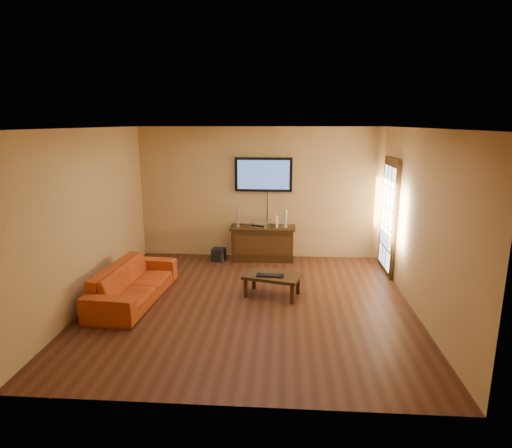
# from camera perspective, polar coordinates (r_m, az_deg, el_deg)

# --- Properties ---
(ground_plane) EXTENTS (5.00, 5.00, 0.00)m
(ground_plane) POSITION_cam_1_polar(r_m,az_deg,el_deg) (6.84, -0.79, -10.57)
(ground_plane) COLOR #3B1D10
(ground_plane) RESTS_ON ground
(room_walls) EXTENTS (5.00, 5.00, 5.00)m
(room_walls) POSITION_cam_1_polar(r_m,az_deg,el_deg) (6.96, -0.41, 4.38)
(room_walls) COLOR tan
(room_walls) RESTS_ON ground
(french_door) EXTENTS (0.07, 1.02, 2.22)m
(french_door) POSITION_cam_1_polar(r_m,az_deg,el_deg) (8.34, 17.27, 0.83)
(french_door) COLOR black
(french_door) RESTS_ON ground
(media_console) EXTENTS (1.32, 0.50, 0.70)m
(media_console) POSITION_cam_1_polar(r_m,az_deg,el_deg) (8.82, 0.89, -2.56)
(media_console) COLOR black
(media_console) RESTS_ON ground
(television) EXTENTS (1.17, 0.08, 0.69)m
(television) POSITION_cam_1_polar(r_m,az_deg,el_deg) (8.75, 1.00, 6.61)
(television) COLOR black
(television) RESTS_ON ground
(coffee_table) EXTENTS (1.00, 0.74, 0.37)m
(coffee_table) POSITION_cam_1_polar(r_m,az_deg,el_deg) (7.02, 2.18, -7.16)
(coffee_table) COLOR black
(coffee_table) RESTS_ON ground
(sofa) EXTENTS (0.72, 2.04, 0.78)m
(sofa) POSITION_cam_1_polar(r_m,az_deg,el_deg) (7.11, -16.05, -6.79)
(sofa) COLOR #AE3F13
(sofa) RESTS_ON ground
(speaker_left) EXTENTS (0.10, 0.10, 0.35)m
(speaker_left) POSITION_cam_1_polar(r_m,az_deg,el_deg) (8.71, -2.44, 0.66)
(speaker_left) COLOR silver
(speaker_left) RESTS_ON media_console
(speaker_right) EXTENTS (0.10, 0.10, 0.37)m
(speaker_right) POSITION_cam_1_polar(r_m,az_deg,el_deg) (8.67, 3.93, 0.65)
(speaker_right) COLOR silver
(speaker_right) RESTS_ON media_console
(av_receiver) EXTENTS (0.41, 0.36, 0.08)m
(av_receiver) POSITION_cam_1_polar(r_m,az_deg,el_deg) (8.74, 0.58, -0.10)
(av_receiver) COLOR silver
(av_receiver) RESTS_ON media_console
(game_console) EXTENTS (0.05, 0.17, 0.23)m
(game_console) POSITION_cam_1_polar(r_m,az_deg,el_deg) (8.67, 2.83, 0.29)
(game_console) COLOR white
(game_console) RESTS_ON media_console
(subwoofer) EXTENTS (0.28, 0.28, 0.25)m
(subwoofer) POSITION_cam_1_polar(r_m,az_deg,el_deg) (8.86, -5.00, -4.07)
(subwoofer) COLOR black
(subwoofer) RESTS_ON ground
(bottle) EXTENTS (0.07, 0.07, 0.22)m
(bottle) POSITION_cam_1_polar(r_m,az_deg,el_deg) (8.73, -4.50, -4.51)
(bottle) COLOR white
(bottle) RESTS_ON ground
(keyboard) EXTENTS (0.45, 0.19, 0.03)m
(keyboard) POSITION_cam_1_polar(r_m,az_deg,el_deg) (6.93, 1.88, -6.85)
(keyboard) COLOR black
(keyboard) RESTS_ON coffee_table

